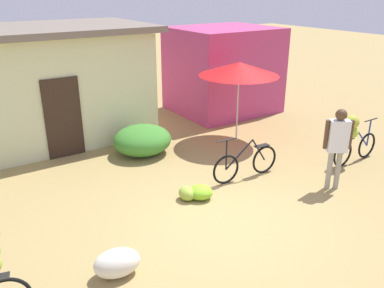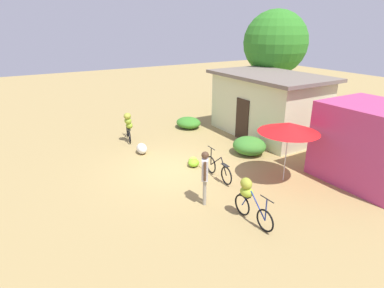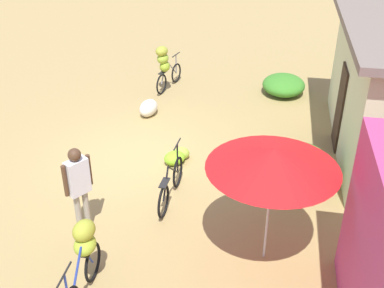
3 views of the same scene
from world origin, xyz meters
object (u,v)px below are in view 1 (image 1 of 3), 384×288
produce_sack (117,263)px  building_low (43,84)px  bicycle_center_loaded (352,135)px  shop_pink (223,70)px  banana_pile_on_ground (196,193)px  bicycle_near_pile (246,163)px  market_umbrella (239,69)px  person_vendor (338,141)px

produce_sack → building_low: bearing=83.3°
building_low → produce_sack: building_low is taller
bicycle_center_loaded → building_low: bearing=133.5°
shop_pink → produce_sack: bearing=-137.3°
bicycle_center_loaded → banana_pile_on_ground: (-4.06, 0.60, -0.61)m
building_low → bicycle_center_loaded: size_ratio=3.61×
building_low → shop_pink: bearing=-4.9°
produce_sack → bicycle_center_loaded: bearing=6.2°
bicycle_center_loaded → banana_pile_on_ground: bearing=171.6°
banana_pile_on_ground → bicycle_near_pile: bearing=7.3°
shop_pink → banana_pile_on_ground: bearing=-132.0°
bicycle_center_loaded → produce_sack: bearing=-173.8°
market_umbrella → person_vendor: market_umbrella is taller
building_low → banana_pile_on_ground: 5.63m
bicycle_center_loaded → person_vendor: (-1.38, -0.60, 0.34)m
bicycle_near_pile → bicycle_center_loaded: size_ratio=1.08×
shop_pink → bicycle_center_loaded: bearing=-92.4°
building_low → produce_sack: bearing=-96.7°
banana_pile_on_ground → market_umbrella: bearing=37.5°
market_umbrella → bicycle_center_loaded: (1.26, -2.74, -1.26)m
shop_pink → building_low: bearing=175.1°
building_low → market_umbrella: (4.28, -3.10, 0.46)m
market_umbrella → bicycle_center_loaded: size_ratio=1.36×
bicycle_near_pile → person_vendor: size_ratio=0.98×
bicycle_center_loaded → produce_sack: size_ratio=2.30×
building_low → bicycle_near_pile: size_ratio=3.35×
building_low → shop_pink: building_low is taller
person_vendor → bicycle_center_loaded: bearing=23.7°
produce_sack → person_vendor: person_vendor is taller
bicycle_near_pile → person_vendor: 1.99m
building_low → shop_pink: 5.80m
bicycle_near_pile → produce_sack: bicycle_near_pile is taller
person_vendor → shop_pink: bearing=75.0°
market_umbrella → banana_pile_on_ground: size_ratio=2.90×
market_umbrella → shop_pink: bearing=60.3°
market_umbrella → banana_pile_on_ground: bearing=-142.5°
market_umbrella → bicycle_near_pile: size_ratio=1.26×
building_low → banana_pile_on_ground: size_ratio=7.71×
person_vendor → produce_sack: bearing=-179.1°
building_low → banana_pile_on_ground: bearing=-74.2°
shop_pink → bicycle_center_loaded: shop_pink is taller
bicycle_near_pile → banana_pile_on_ground: bearing=-172.7°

